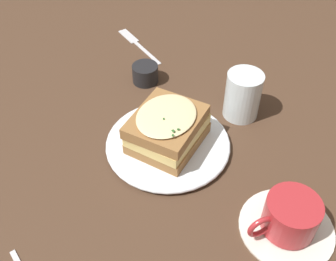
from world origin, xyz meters
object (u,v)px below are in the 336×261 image
object	(u,v)px
dinner_plate	(168,144)
condiment_pot	(145,74)
water_glass	(243,95)
teacup_with_saucer	(289,219)
fork	(135,42)
sandwich	(167,128)

from	to	relation	value
dinner_plate	condiment_pot	xyz separation A→B (m)	(0.14, 0.15, 0.01)
water_glass	condiment_pot	world-z (taller)	water_glass
teacup_with_saucer	fork	distance (m)	0.60
teacup_with_saucer	sandwich	bearing A→B (deg)	-65.54
dinner_plate	fork	world-z (taller)	dinner_plate
fork	water_glass	bearing A→B (deg)	-83.10
dinner_plate	water_glass	bearing A→B (deg)	-23.53
teacup_with_saucer	water_glass	bearing A→B (deg)	-104.29
fork	teacup_with_saucer	bearing A→B (deg)	-97.28
dinner_plate	water_glass	world-z (taller)	water_glass
water_glass	fork	xyz separation A→B (m)	(0.09, 0.34, -0.05)
sandwich	dinner_plate	bearing A→B (deg)	-46.67
teacup_with_saucer	condiment_pot	distance (m)	0.44
water_glass	condiment_pot	distance (m)	0.23
teacup_with_saucer	water_glass	distance (m)	0.27
teacup_with_saucer	fork	bearing A→B (deg)	-85.64
sandwich	fork	size ratio (longest dim) A/B	0.81
condiment_pot	teacup_with_saucer	bearing A→B (deg)	-114.22
fork	condiment_pot	world-z (taller)	condiment_pot
dinner_plate	fork	distance (m)	0.37
sandwich	teacup_with_saucer	distance (m)	0.25
dinner_plate	sandwich	world-z (taller)	sandwich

